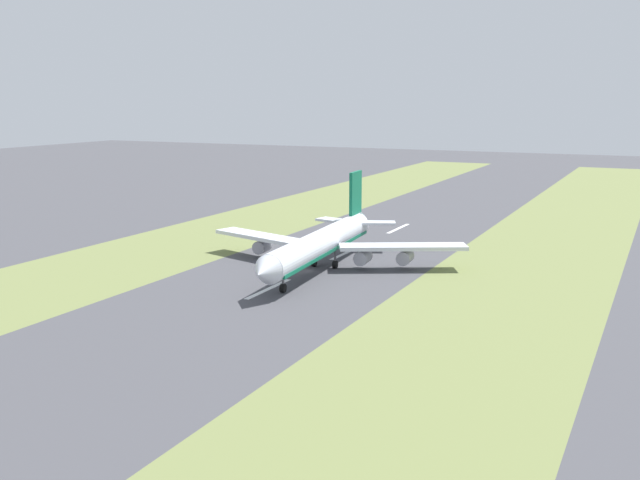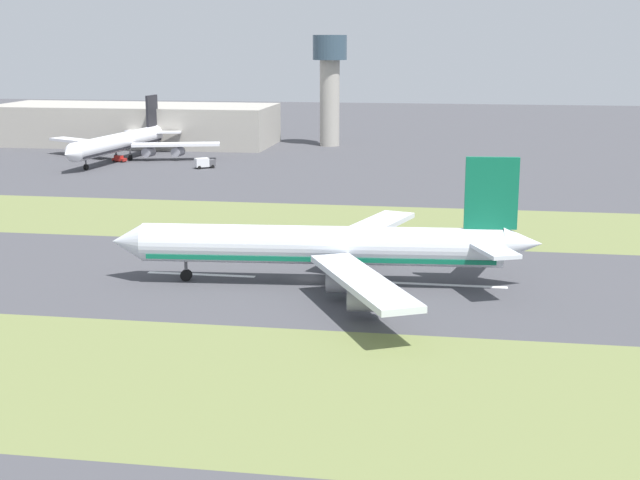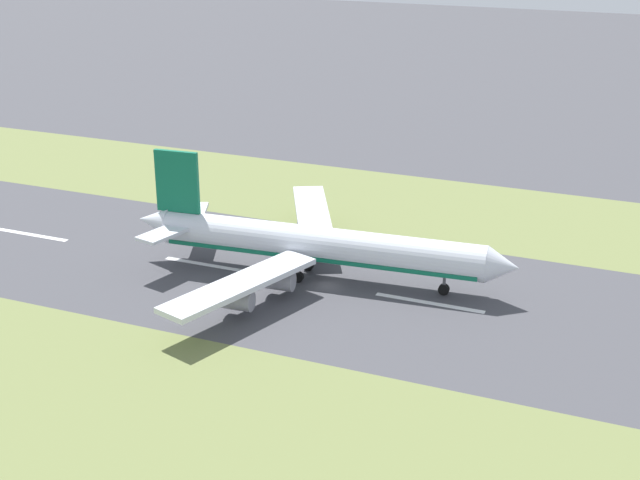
# 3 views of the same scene
# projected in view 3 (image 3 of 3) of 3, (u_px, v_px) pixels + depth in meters

# --- Properties ---
(ground_plane) EXTENTS (800.00, 800.00, 0.00)m
(ground_plane) POSITION_uv_depth(u_px,v_px,m) (328.00, 285.00, 148.92)
(ground_plane) COLOR #424247
(grass_median_west) EXTENTS (40.00, 600.00, 0.01)m
(grass_median_west) POSITION_uv_depth(u_px,v_px,m) (409.00, 205.00, 187.59)
(grass_median_west) COLOR olive
(grass_median_west) RESTS_ON ground
(grass_median_east) EXTENTS (40.00, 600.00, 0.01)m
(grass_median_east) POSITION_uv_depth(u_px,v_px,m) (190.00, 423.00, 110.25)
(grass_median_east) COLOR olive
(grass_median_east) RESTS_ON ground
(centreline_dash_near) EXTENTS (1.20, 18.00, 0.01)m
(centreline_dash_near) POSITION_uv_depth(u_px,v_px,m) (28.00, 234.00, 171.41)
(centreline_dash_near) COLOR silver
(centreline_dash_near) RESTS_ON ground
(centreline_dash_mid) EXTENTS (1.20, 18.00, 0.01)m
(centreline_dash_mid) POSITION_uv_depth(u_px,v_px,m) (211.00, 265.00, 156.98)
(centreline_dash_mid) COLOR silver
(centreline_dash_mid) RESTS_ON ground
(centreline_dash_far) EXTENTS (1.20, 18.00, 0.01)m
(centreline_dash_far) POSITION_uv_depth(u_px,v_px,m) (429.00, 303.00, 142.56)
(centreline_dash_far) COLOR silver
(centreline_dash_far) RESTS_ON ground
(airplane_main_jet) EXTENTS (63.92, 67.22, 20.20)m
(airplane_main_jet) POSITION_uv_depth(u_px,v_px,m) (309.00, 244.00, 150.11)
(airplane_main_jet) COLOR silver
(airplane_main_jet) RESTS_ON ground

